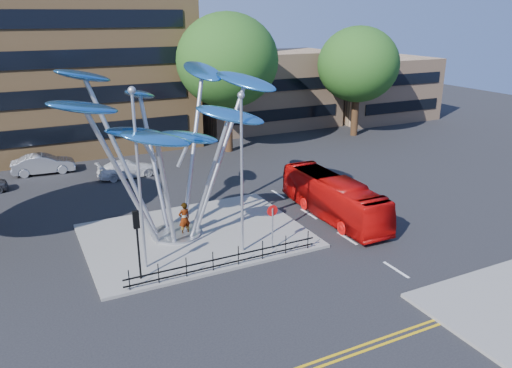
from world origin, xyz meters
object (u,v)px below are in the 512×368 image
tree_right (227,61)px  street_lamp_left (138,165)px  tree_far (358,65)px  street_lamp_right (242,160)px  traffic_light_island (137,230)px  parked_car_mid (43,164)px  parked_car_right (127,169)px  leaf_sculpture (167,116)px  no_entry_sign_island (272,219)px  red_bus (333,197)px  pedestrian (184,219)px

tree_right → street_lamp_left: bearing=-124.0°
tree_far → street_lamp_right: 28.76m
street_lamp_left → traffic_light_island: (-0.50, -1.00, -2.74)m
street_lamp_right → parked_car_mid: street_lamp_right is taller
parked_car_right → street_lamp_left: bearing=167.9°
street_lamp_left → street_lamp_right: size_ratio=1.06×
tree_right → leaf_sculpture: bearing=-123.3°
no_entry_sign_island → street_lamp_left: bearing=171.4°
street_lamp_right → red_bus: (7.06, 1.98, -3.82)m
tree_far → parked_car_mid: 30.30m
tree_far → red_bus: tree_far is taller
parked_car_right → red_bus: bearing=-147.5°
tree_far → street_lamp_left: (-26.50, -18.50, -1.75)m
tree_right → traffic_light_island: size_ratio=3.54×
street_lamp_left → red_bus: 12.82m
leaf_sculpture → red_bus: bearing=-10.0°
leaf_sculpture → parked_car_mid: size_ratio=2.73×
street_lamp_left → street_lamp_right: street_lamp_left is taller
leaf_sculpture → parked_car_right: bearing=89.6°
leaf_sculpture → traffic_light_island: (-2.93, -4.18, -4.26)m
tree_far → street_lamp_right: (-21.50, -19.00, -2.01)m
tree_far → street_lamp_right: tree_far is taller
tree_far → parked_car_right: tree_far is taller
tree_far → parked_car_mid: size_ratio=2.32×
parked_car_mid → street_lamp_left: bearing=-166.3°
tree_right → pedestrian: size_ratio=6.34×
traffic_light_island → pedestrian: size_ratio=1.79×
red_bus → tree_far: bearing=50.9°
tree_right → pedestrian: 19.67m
red_bus → pedestrian: 9.21m
tree_right → no_entry_sign_island: bearing=-107.1°
leaf_sculpture → parked_car_right: leaf_sculpture is taller
street_lamp_left → pedestrian: bearing=43.1°
tree_right → traffic_light_island: 24.06m
street_lamp_right → traffic_light_island: size_ratio=2.42×
street_lamp_right → red_bus: size_ratio=0.91×
tree_right → tree_far: (14.00, 0.00, -0.93)m
traffic_light_island → parked_car_right: 16.48m
tree_far → street_lamp_right: size_ratio=1.30×
traffic_light_island → parked_car_mid: (-2.63, 19.86, -1.85)m
tree_far → street_lamp_left: size_ratio=1.23×
red_bus → pedestrian: bearing=173.3°
tree_right → no_entry_sign_island: tree_right is taller
street_lamp_right → traffic_light_island: (-5.50, -0.50, -2.48)m
red_bus → parked_car_right: red_bus is taller
street_lamp_right → tree_right: bearing=68.5°
red_bus → street_lamp_right: bearing=-163.1°
tree_far → leaf_sculpture: 28.53m
tree_far → traffic_light_island: 33.61m
tree_far → street_lamp_left: tree_far is taller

